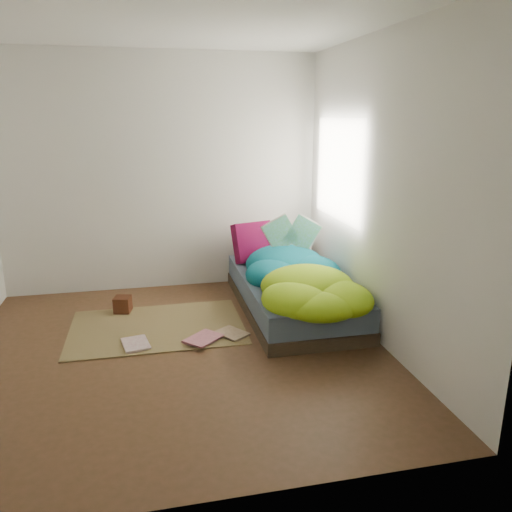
# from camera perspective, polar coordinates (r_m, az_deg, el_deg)

# --- Properties ---
(ground) EXTENTS (3.50, 3.50, 0.00)m
(ground) POSITION_cam_1_polar(r_m,az_deg,el_deg) (4.34, -8.98, -10.79)
(ground) COLOR #4A331C
(ground) RESTS_ON ground
(room_walls) EXTENTS (3.54, 3.54, 2.62)m
(room_walls) POSITION_cam_1_polar(r_m,az_deg,el_deg) (3.91, -9.83, 11.13)
(room_walls) COLOR silver
(room_walls) RESTS_ON ground
(bed) EXTENTS (1.00, 2.00, 0.34)m
(bed) POSITION_cam_1_polar(r_m,az_deg,el_deg) (5.13, 4.15, -4.35)
(bed) COLOR #35271C
(bed) RESTS_ON ground
(duvet) EXTENTS (0.96, 1.84, 0.34)m
(duvet) POSITION_cam_1_polar(r_m,az_deg,el_deg) (4.82, 4.97, -1.40)
(duvet) COLOR #065A68
(duvet) RESTS_ON bed
(rug) EXTENTS (1.60, 1.10, 0.01)m
(rug) POSITION_cam_1_polar(r_m,az_deg,el_deg) (4.84, -11.22, -7.96)
(rug) COLOR brown
(rug) RESTS_ON ground
(pillow_floral) EXTENTS (0.73, 0.57, 0.14)m
(pillow_floral) POSITION_cam_1_polar(r_m,az_deg,el_deg) (5.80, 3.18, 0.59)
(pillow_floral) COLOR beige
(pillow_floral) RESTS_ON bed
(pillow_magenta) EXTENTS (0.46, 0.25, 0.44)m
(pillow_magenta) POSITION_cam_1_polar(r_m,az_deg,el_deg) (5.59, -0.35, 1.60)
(pillow_magenta) COLOR #510526
(pillow_magenta) RESTS_ON bed
(open_book) EXTENTS (0.52, 0.19, 0.31)m
(open_book) POSITION_cam_1_polar(r_m,az_deg,el_deg) (5.24, 4.14, 3.67)
(open_book) COLOR #338C2E
(open_book) RESTS_ON duvet
(wooden_box) EXTENTS (0.19, 0.19, 0.16)m
(wooden_box) POSITION_cam_1_polar(r_m,az_deg,el_deg) (5.23, -14.99, -5.35)
(wooden_box) COLOR #3A1A0D
(wooden_box) RESTS_ON rug
(floor_book_a) EXTENTS (0.27, 0.33, 0.02)m
(floor_book_a) POSITION_cam_1_polar(r_m,az_deg,el_deg) (4.49, -14.94, -9.92)
(floor_book_a) COLOR silver
(floor_book_a) RESTS_ON rug
(floor_book_b) EXTENTS (0.39, 0.39, 0.03)m
(floor_book_b) POSITION_cam_1_polar(r_m,az_deg,el_deg) (4.55, -7.18, -9.03)
(floor_book_b) COLOR #CE7781
(floor_book_b) RESTS_ON rug
(floor_book_c) EXTENTS (0.33, 0.35, 0.02)m
(floor_book_c) POSITION_cam_1_polar(r_m,az_deg,el_deg) (4.51, -3.70, -9.23)
(floor_book_c) COLOR tan
(floor_book_c) RESTS_ON rug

